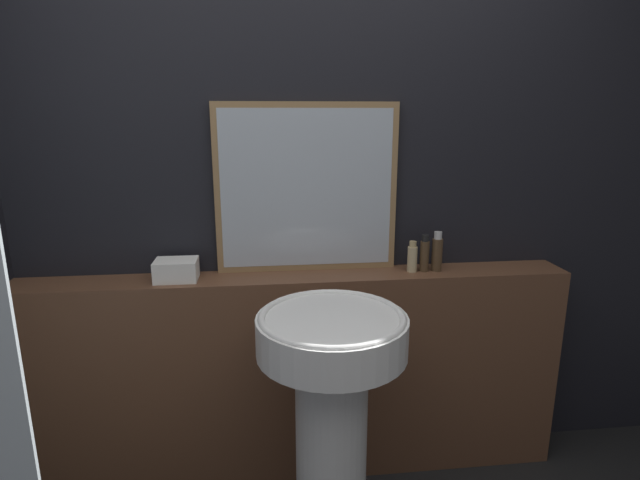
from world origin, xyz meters
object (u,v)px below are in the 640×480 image
(lotion_bottle, at_px, (437,253))
(conditioner_bottle, at_px, (424,254))
(pedestal_sink, at_px, (331,402))
(mirror, at_px, (307,189))
(towel_stack, at_px, (176,270))
(shampoo_bottle, at_px, (412,258))

(lotion_bottle, bearing_deg, conditioner_bottle, -180.00)
(pedestal_sink, height_order, mirror, mirror)
(towel_stack, bearing_deg, lotion_bottle, 0.00)
(mirror, relative_size, shampoo_bottle, 5.71)
(mirror, height_order, lotion_bottle, mirror)
(shampoo_bottle, distance_m, lotion_bottle, 0.11)
(towel_stack, bearing_deg, shampoo_bottle, 0.00)
(shampoo_bottle, relative_size, conditioner_bottle, 0.83)
(towel_stack, bearing_deg, mirror, 8.64)
(pedestal_sink, xyz_separation_m, shampoo_bottle, (0.40, 0.45, 0.38))
(conditioner_bottle, bearing_deg, pedestal_sink, -135.46)
(towel_stack, distance_m, shampoo_bottle, 0.97)
(shampoo_bottle, bearing_deg, towel_stack, 180.00)
(pedestal_sink, relative_size, towel_stack, 5.54)
(pedestal_sink, distance_m, towel_stack, 0.81)
(mirror, distance_m, lotion_bottle, 0.61)
(pedestal_sink, xyz_separation_m, towel_stack, (-0.57, 0.45, 0.36))
(mirror, relative_size, lotion_bottle, 4.43)
(mirror, bearing_deg, conditioner_bottle, -9.40)
(pedestal_sink, relative_size, mirror, 1.23)
(pedestal_sink, height_order, towel_stack, towel_stack)
(towel_stack, height_order, shampoo_bottle, shampoo_bottle)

